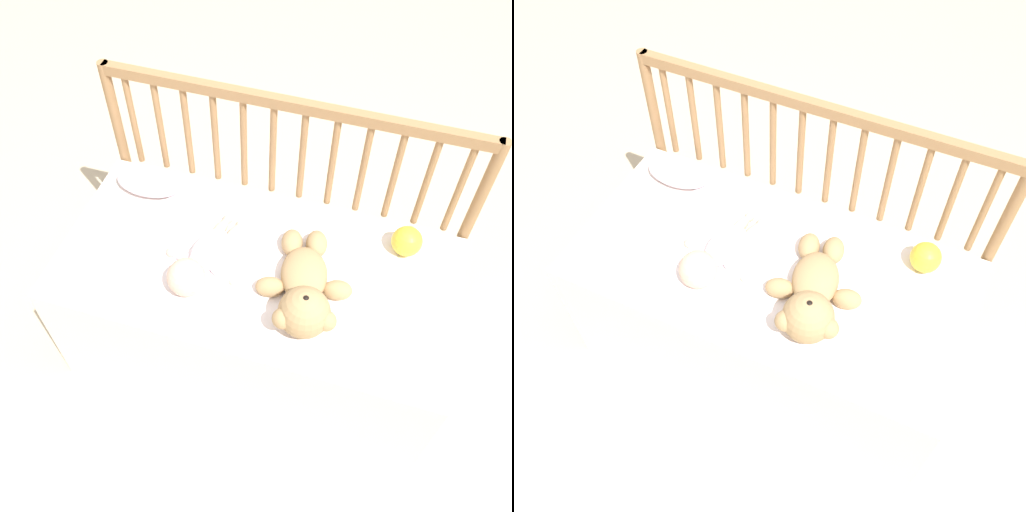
# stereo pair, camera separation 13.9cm
# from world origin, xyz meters

# --- Properties ---
(ground_plane) EXTENTS (12.00, 12.00, 0.00)m
(ground_plane) POSITION_xyz_m (0.00, 0.00, 0.00)
(ground_plane) COLOR #C6B293
(crib_mattress) EXTENTS (1.25, 0.62, 0.51)m
(crib_mattress) POSITION_xyz_m (0.00, 0.00, 0.26)
(crib_mattress) COLOR white
(crib_mattress) RESTS_ON ground_plane
(crib_rail) EXTENTS (1.25, 0.04, 0.91)m
(crib_rail) POSITION_xyz_m (0.00, 0.33, 0.64)
(crib_rail) COLOR #997047
(crib_rail) RESTS_ON ground_plane
(blanket) EXTENTS (0.79, 0.52, 0.01)m
(blanket) POSITION_xyz_m (0.02, -0.01, 0.52)
(blanket) COLOR white
(blanket) RESTS_ON crib_mattress
(teddy_bear) EXTENTS (0.29, 0.41, 0.15)m
(teddy_bear) POSITION_xyz_m (0.17, -0.08, 0.57)
(teddy_bear) COLOR tan
(teddy_bear) RESTS_ON crib_mattress
(baby) EXTENTS (0.27, 0.36, 0.12)m
(baby) POSITION_xyz_m (-0.16, -0.06, 0.56)
(baby) COLOR white
(baby) RESTS_ON crib_mattress
(toy_ball) EXTENTS (0.10, 0.10, 0.10)m
(toy_ball) POSITION_xyz_m (0.43, 0.20, 0.56)
(toy_ball) COLOR yellow
(toy_ball) RESTS_ON crib_mattress
(small_pillow) EXTENTS (0.23, 0.14, 0.06)m
(small_pillow) POSITION_xyz_m (-0.45, 0.22, 0.54)
(small_pillow) COLOR silver
(small_pillow) RESTS_ON crib_mattress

